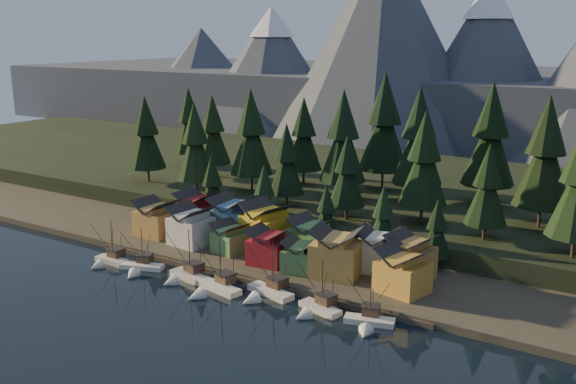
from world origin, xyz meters
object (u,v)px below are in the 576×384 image
Objects in this scene: boat_6 at (369,315)px; house_front_0 at (156,217)px; boat_2 at (184,269)px; house_front_1 at (191,224)px; boat_4 at (266,286)px; boat_1 at (139,262)px; boat_5 at (316,302)px; house_back_0 at (197,210)px; boat_3 at (213,282)px; house_back_1 at (232,216)px; boat_0 at (108,254)px.

boat_6 is 65.41m from house_front_0.
boat_2 is 18.87m from house_front_1.
boat_1 is at bearing -161.62° from boat_4.
boat_5 is 52.82m from house_back_0.
house_front_0 is (-31.52, 17.49, 4.02)m from boat_3.
boat_3 is 32.12m from boat_6.
boat_5 is at bearing -27.32° from house_back_0.
house_front_0 is (-41.48, 13.86, 3.90)m from boat_4.
boat_6 is 53.92m from house_front_1.
house_back_1 reaches higher than house_back_0.
boat_4 is 1.31× the size of house_front_0.
boat_1 is 0.98× the size of boat_6.
house_back_1 reaches higher than boat_2.
boat_5 is (21.74, 2.39, 0.08)m from boat_3.
house_front_1 reaches higher than boat_1.
boat_0 is at bearing 165.17° from boat_1.
boat_4 reaches higher than boat_5.
boat_5 is (51.02, 2.43, -0.02)m from boat_0.
boat_3 is at bearing -34.71° from house_front_1.
house_back_1 reaches higher than boat_3.
boat_2 is at bearing -14.49° from boat_1.
boat_1 is 26.01m from house_back_1.
boat_5 is at bearing 12.82° from boat_2.
house_back_0 is at bearing 168.71° from boat_5.
boat_2 is 30.72m from boat_5.
house_back_1 is at bearing 61.78° from boat_0.
boat_4 is 11.84m from boat_5.
boat_2 is at bearing -56.49° from house_back_0.
house_front_0 is at bearing -127.54° from house_back_0.
boat_0 is at bearing -163.30° from boat_2.
boat_3 is 1.18× the size of house_back_1.
boat_0 is 0.90× the size of boat_3.
boat_4 reaches higher than boat_2.
boat_5 is at bearing 164.69° from boat_6.
boat_1 is 1.08× the size of house_front_1.
house_front_0 reaches higher than boat_5.
boat_4 is at bearing -32.96° from house_back_0.
boat_1 is at bearing 6.35° from boat_0.
boat_2 is at bearing -161.45° from boat_4.
house_front_0 reaches higher than boat_0.
boat_4 is at bearing 17.30° from boat_2.
house_front_0 is 11.72m from house_front_1.
house_back_0 is at bearing 127.41° from house_front_1.
boat_2 is at bearing 179.70° from boat_3.
house_front_1 reaches higher than boat_3.
house_back_0 reaches higher than boat_2.
house_back_1 reaches higher than boat_6.
boat_2 is 24.87m from house_back_1.
boat_1 is 16.60m from house_front_1.
boat_6 is at bearing -9.92° from house_front_1.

